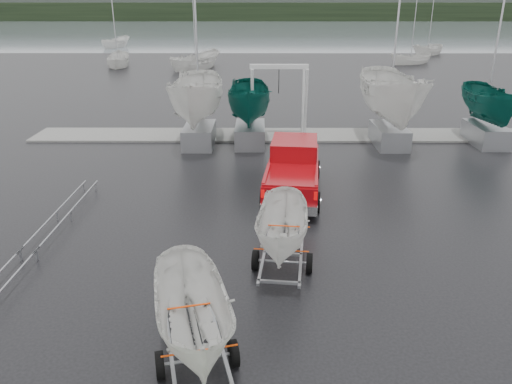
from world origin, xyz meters
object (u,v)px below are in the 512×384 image
trailer_parked (191,262)px  boat_hoist (279,90)px  pickup_truck (293,166)px  trailer_hitched (284,191)px

trailer_parked → boat_hoist: bearing=68.6°
pickup_truck → trailer_hitched: 6.69m
pickup_truck → boat_hoist: size_ratio=1.52×
trailer_hitched → trailer_parked: bearing=-109.7°
trailer_hitched → trailer_parked: trailer_parked is taller
trailer_hitched → trailer_parked: (-2.10, -4.29, 0.11)m
boat_hoist → trailer_parked: bearing=-97.3°
trailer_hitched → boat_hoist: trailer_hitched is taller
pickup_truck → trailer_hitched: (-0.72, -6.50, 1.43)m
trailer_hitched → boat_hoist: (0.42, 15.36, 0.19)m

